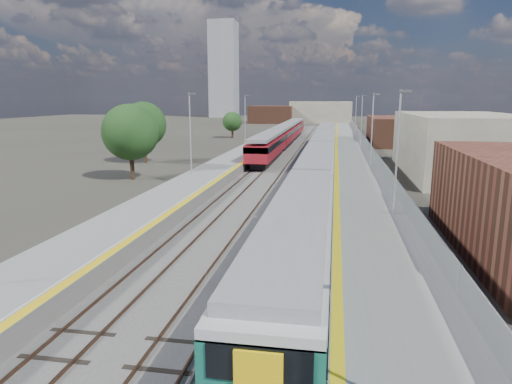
# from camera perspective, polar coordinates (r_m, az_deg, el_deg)

# --- Properties ---
(ground) EXTENTS (320.00, 320.00, 0.00)m
(ground) POSITION_cam_1_polar(r_m,az_deg,el_deg) (56.98, 6.81, 3.46)
(ground) COLOR #47443A
(ground) RESTS_ON ground
(ballast_bed) EXTENTS (10.50, 155.00, 0.06)m
(ballast_bed) POSITION_cam_1_polar(r_m,az_deg,el_deg) (59.60, 4.78, 3.89)
(ballast_bed) COLOR #565451
(ballast_bed) RESTS_ON ground
(tracks) EXTENTS (8.96, 160.00, 0.17)m
(tracks) POSITION_cam_1_polar(r_m,az_deg,el_deg) (61.19, 5.48, 4.15)
(tracks) COLOR #4C3323
(tracks) RESTS_ON ground
(platform_right) EXTENTS (4.70, 155.00, 8.52)m
(platform_right) POSITION_cam_1_polar(r_m,az_deg,el_deg) (59.35, 12.07, 4.13)
(platform_right) COLOR slate
(platform_right) RESTS_ON ground
(platform_left) EXTENTS (4.30, 155.00, 8.52)m
(platform_left) POSITION_cam_1_polar(r_m,az_deg,el_deg) (60.49, -1.66, 4.50)
(platform_left) COLOR slate
(platform_left) RESTS_ON ground
(buildings) EXTENTS (72.00, 185.50, 40.00)m
(buildings) POSITION_cam_1_polar(r_m,az_deg,el_deg) (146.47, 1.58, 12.67)
(buildings) COLOR brown
(buildings) RESTS_ON ground
(green_train) EXTENTS (2.80, 77.88, 3.08)m
(green_train) POSITION_cam_1_polar(r_m,az_deg,el_deg) (47.59, 8.09, 4.46)
(green_train) COLOR black
(green_train) RESTS_ON ground
(red_train) EXTENTS (2.77, 56.26, 3.50)m
(red_train) POSITION_cam_1_polar(r_m,az_deg,el_deg) (77.01, 3.54, 7.18)
(red_train) COLOR black
(red_train) RESTS_ON ground
(tree_a) EXTENTS (5.55, 5.55, 7.52)m
(tree_a) POSITION_cam_1_polar(r_m,az_deg,el_deg) (47.00, -15.44, 7.22)
(tree_a) COLOR #382619
(tree_a) RESTS_ON ground
(tree_b) EXTENTS (5.62, 5.62, 7.62)m
(tree_b) POSITION_cam_1_polar(r_m,az_deg,el_deg) (59.11, -13.87, 8.18)
(tree_b) COLOR #382619
(tree_b) RESTS_ON ground
(tree_c) EXTENTS (3.95, 3.95, 5.35)m
(tree_c) POSITION_cam_1_polar(r_m,az_deg,el_deg) (94.40, -2.99, 8.78)
(tree_c) COLOR #382619
(tree_c) RESTS_ON ground
(tree_d) EXTENTS (4.01, 4.01, 5.43)m
(tree_d) POSITION_cam_1_polar(r_m,az_deg,el_deg) (78.18, 22.94, 7.34)
(tree_d) COLOR #382619
(tree_d) RESTS_ON ground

